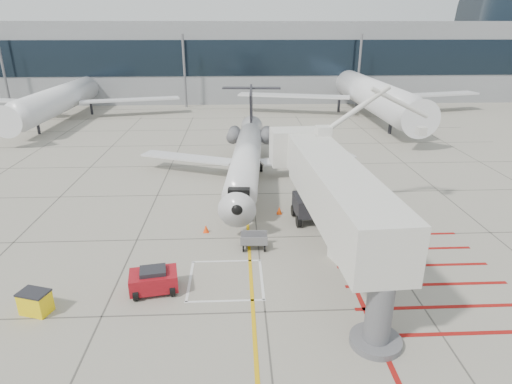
{
  "coord_description": "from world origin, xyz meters",
  "views": [
    {
      "loc": [
        -1.24,
        -21.52,
        13.22
      ],
      "look_at": [
        0.0,
        6.0,
        2.5
      ],
      "focal_mm": 30.0,
      "sensor_mm": 36.0,
      "label": 1
    }
  ],
  "objects_px": {
    "pushback_tug": "(154,280)",
    "spill_bin": "(35,302)",
    "regional_jet": "(245,149)",
    "jet_bridge": "(338,203)"
  },
  "relations": [
    {
      "from": "jet_bridge",
      "to": "pushback_tug",
      "type": "distance_m",
      "value": 10.87
    },
    {
      "from": "pushback_tug",
      "to": "spill_bin",
      "type": "relative_size",
      "value": 1.8
    },
    {
      "from": "regional_jet",
      "to": "jet_bridge",
      "type": "relative_size",
      "value": 1.36
    },
    {
      "from": "regional_jet",
      "to": "spill_bin",
      "type": "height_order",
      "value": "regional_jet"
    },
    {
      "from": "jet_bridge",
      "to": "regional_jet",
      "type": "bearing_deg",
      "value": 107.25
    },
    {
      "from": "jet_bridge",
      "to": "pushback_tug",
      "type": "relative_size",
      "value": 8.01
    },
    {
      "from": "spill_bin",
      "to": "regional_jet",
      "type": "bearing_deg",
      "value": 75.41
    },
    {
      "from": "regional_jet",
      "to": "pushback_tug",
      "type": "xyz_separation_m",
      "value": [
        -5.18,
        -15.35,
        -2.8
      ]
    },
    {
      "from": "jet_bridge",
      "to": "spill_bin",
      "type": "height_order",
      "value": "jet_bridge"
    },
    {
      "from": "regional_jet",
      "to": "pushback_tug",
      "type": "height_order",
      "value": "regional_jet"
    }
  ]
}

